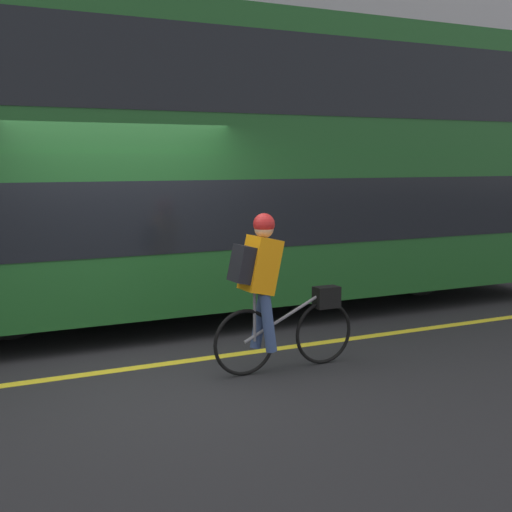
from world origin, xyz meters
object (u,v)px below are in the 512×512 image
at_px(bus, 241,155).
at_px(street_sign_post, 10,198).
at_px(cyclist_on_bike, 271,287).
at_px(trash_bin, 128,252).

bearing_deg(bus, street_sign_post, 135.66).
bearing_deg(cyclist_on_bike, bus, 70.27).
bearing_deg(trash_bin, cyclist_on_bike, -91.30).
height_order(cyclist_on_bike, trash_bin, cyclist_on_bike).
bearing_deg(trash_bin, street_sign_post, -179.80).
bearing_deg(trash_bin, bus, -72.30).
bearing_deg(bus, trash_bin, 107.70).
xyz_separation_m(bus, street_sign_post, (-2.65, 2.59, -0.64)).
relative_size(bus, street_sign_post, 3.97).
bearing_deg(cyclist_on_bike, street_sign_post, 108.04).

